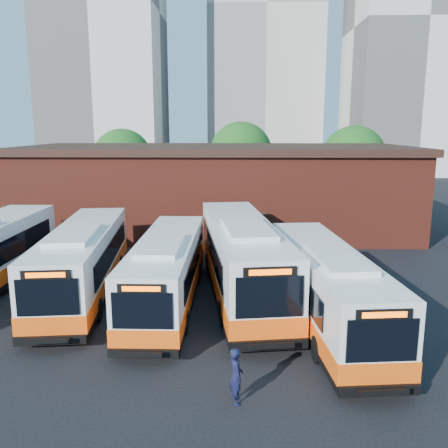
{
  "coord_description": "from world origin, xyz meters",
  "views": [
    {
      "loc": [
        1.5,
        -16.01,
        7.73
      ],
      "look_at": [
        0.91,
        7.34,
        2.97
      ],
      "focal_mm": 38.0,
      "sensor_mm": 36.0,
      "label": 1
    }
  ],
  "objects_px": {
    "bus_west": "(84,263)",
    "transit_worker": "(236,376)",
    "bus_midwest": "(167,273)",
    "bus_mideast": "(242,260)",
    "bus_east": "(326,289)"
  },
  "relations": [
    {
      "from": "transit_worker",
      "to": "bus_mideast",
      "type": "bearing_deg",
      "value": -13.13
    },
    {
      "from": "bus_mideast",
      "to": "bus_east",
      "type": "height_order",
      "value": "bus_mideast"
    },
    {
      "from": "bus_midwest",
      "to": "transit_worker",
      "type": "relative_size",
      "value": 6.97
    },
    {
      "from": "bus_west",
      "to": "bus_east",
      "type": "height_order",
      "value": "bus_west"
    },
    {
      "from": "bus_west",
      "to": "transit_worker",
      "type": "distance_m",
      "value": 11.37
    },
    {
      "from": "bus_west",
      "to": "bus_east",
      "type": "xyz_separation_m",
      "value": [
        10.67,
        -3.17,
        -0.07
      ]
    },
    {
      "from": "bus_midwest",
      "to": "bus_east",
      "type": "distance_m",
      "value": 6.89
    },
    {
      "from": "bus_west",
      "to": "transit_worker",
      "type": "height_order",
      "value": "bus_west"
    },
    {
      "from": "bus_east",
      "to": "transit_worker",
      "type": "relative_size",
      "value": 7.16
    },
    {
      "from": "bus_mideast",
      "to": "bus_midwest",
      "type": "bearing_deg",
      "value": -164.96
    },
    {
      "from": "transit_worker",
      "to": "bus_west",
      "type": "bearing_deg",
      "value": 27.38
    },
    {
      "from": "bus_midwest",
      "to": "bus_mideast",
      "type": "relative_size",
      "value": 0.86
    },
    {
      "from": "bus_mideast",
      "to": "transit_worker",
      "type": "height_order",
      "value": "bus_mideast"
    },
    {
      "from": "bus_mideast",
      "to": "bus_east",
      "type": "distance_m",
      "value": 4.74
    },
    {
      "from": "bus_west",
      "to": "transit_worker",
      "type": "relative_size",
      "value": 7.49
    }
  ]
}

